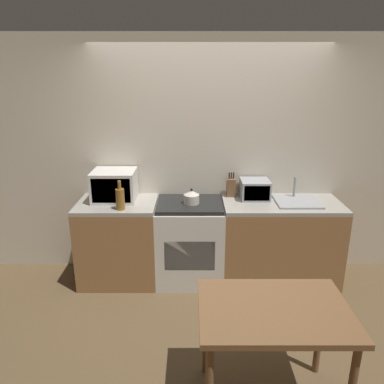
% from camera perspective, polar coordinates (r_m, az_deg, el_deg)
% --- Properties ---
extents(ground_plane, '(16.00, 16.00, 0.00)m').
position_cam_1_polar(ground_plane, '(3.74, 2.96, -18.54)').
color(ground_plane, brown).
extents(wall_back, '(10.00, 0.06, 2.60)m').
position_cam_1_polar(wall_back, '(4.17, 2.53, 5.15)').
color(wall_back, beige).
rests_on(wall_back, ground_plane).
extents(counter_left_run, '(0.83, 0.62, 0.90)m').
position_cam_1_polar(counter_left_run, '(4.20, -11.06, -7.39)').
color(counter_left_run, olive).
rests_on(counter_left_run, ground_plane).
extents(counter_right_run, '(1.25, 0.62, 0.90)m').
position_cam_1_polar(counter_right_run, '(4.23, 13.20, -7.33)').
color(counter_right_run, olive).
rests_on(counter_right_run, ground_plane).
extents(stove_range, '(0.72, 0.62, 0.90)m').
position_cam_1_polar(stove_range, '(4.12, -0.34, -7.57)').
color(stove_range, silver).
rests_on(stove_range, ground_plane).
extents(kettle, '(0.16, 0.16, 0.17)m').
position_cam_1_polar(kettle, '(3.90, -0.08, -0.78)').
color(kettle, beige).
rests_on(kettle, stove_range).
extents(microwave, '(0.45, 0.39, 0.32)m').
position_cam_1_polar(microwave, '(4.07, -11.73, 0.98)').
color(microwave, silver).
rests_on(microwave, counter_left_run).
extents(bottle, '(0.09, 0.09, 0.30)m').
position_cam_1_polar(bottle, '(3.78, -10.89, -0.99)').
color(bottle, olive).
rests_on(bottle, counter_left_run).
extents(knife_block, '(0.09, 0.10, 0.27)m').
position_cam_1_polar(knife_block, '(4.15, 5.97, 0.74)').
color(knife_block, brown).
rests_on(knife_block, counter_right_run).
extents(toaster_oven, '(0.31, 0.29, 0.21)m').
position_cam_1_polar(toaster_oven, '(4.10, 9.56, 0.41)').
color(toaster_oven, '#999BA0').
rests_on(toaster_oven, counter_right_run).
extents(sink_basin, '(0.45, 0.42, 0.24)m').
position_cam_1_polar(sink_basin, '(4.10, 15.72, -1.33)').
color(sink_basin, '#999BA0').
rests_on(sink_basin, counter_right_run).
extents(dining_table, '(0.98, 0.69, 0.78)m').
position_cam_1_polar(dining_table, '(2.63, 12.31, -18.67)').
color(dining_table, brown).
rests_on(dining_table, ground_plane).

